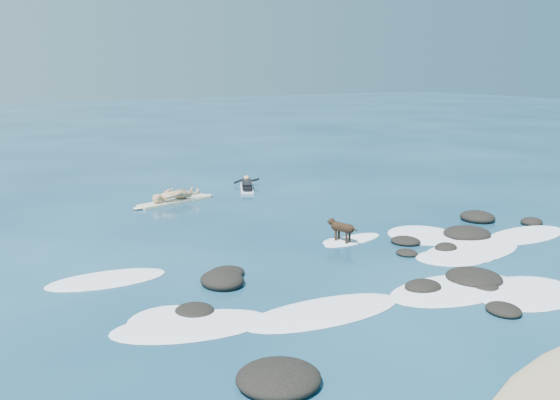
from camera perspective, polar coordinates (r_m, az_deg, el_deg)
ground at (r=16.88m, az=7.89°, el=-5.34°), size 160.00×160.00×0.00m
reef_rocks at (r=16.40m, az=15.55°, el=-5.87°), size 13.84×7.37×0.45m
breaking_foam at (r=16.14m, az=11.00°, el=-6.25°), size 15.20×7.93×0.12m
standing_surfer_rig at (r=23.60m, az=-9.66°, el=1.64°), size 3.55×1.23×2.03m
paddling_surfer_rig at (r=26.07m, az=-3.05°, el=1.33°), size 1.67×2.37×0.43m
dog at (r=18.13m, az=5.62°, el=-2.51°), size 0.46×1.10×0.71m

